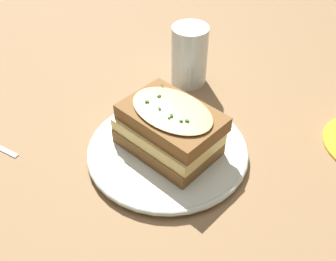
{
  "coord_description": "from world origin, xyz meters",
  "views": [
    {
      "loc": [
        -0.44,
        -0.07,
        0.45
      ],
      "look_at": [
        0.0,
        -0.01,
        0.05
      ],
      "focal_mm": 42.0,
      "sensor_mm": 36.0,
      "label": 1
    }
  ],
  "objects": [
    {
      "name": "dinner_plate",
      "position": [
        0.0,
        -0.01,
        0.01
      ],
      "size": [
        0.25,
        0.25,
        0.02
      ],
      "color": "silver",
      "rests_on": "ground_plane"
    },
    {
      "name": "ground_plane",
      "position": [
        0.0,
        0.0,
        0.0
      ],
      "size": [
        2.4,
        2.4,
        0.0
      ],
      "primitive_type": "plane",
      "color": "olive"
    },
    {
      "name": "sandwich",
      "position": [
        0.0,
        -0.01,
        0.05
      ],
      "size": [
        0.17,
        0.18,
        0.08
      ],
      "rotation": [
        0.0,
        0.0,
        0.97
      ],
      "color": "brown",
      "rests_on": "dinner_plate"
    },
    {
      "name": "water_glass",
      "position": [
        0.21,
        -0.02,
        0.06
      ],
      "size": [
        0.07,
        0.07,
        0.12
      ],
      "primitive_type": "cylinder",
      "color": "silver",
      "rests_on": "ground_plane"
    }
  ]
}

